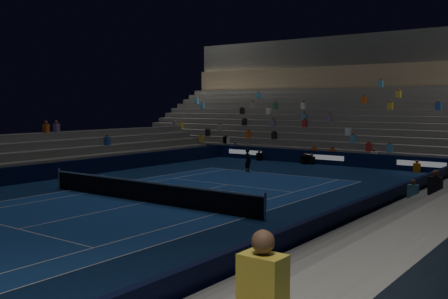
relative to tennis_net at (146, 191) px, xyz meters
name	(u,v)px	position (x,y,z in m)	size (l,w,h in m)	color
ground	(146,202)	(0.00, 0.00, -0.50)	(90.00, 90.00, 0.00)	#0C2348
court_surface	(146,202)	(0.00, 0.00, -0.50)	(10.97, 23.77, 0.01)	navy
sponsor_barrier_far	(324,158)	(0.00, 18.50, 0.00)	(44.00, 0.25, 1.00)	#081232
sponsor_barrier_east	(346,219)	(9.70, 0.00, 0.00)	(0.25, 37.00, 1.00)	black
sponsor_barrier_west	(23,174)	(-9.70, 0.00, 0.00)	(0.25, 37.00, 1.00)	black
grandstand_main	(372,116)	(0.00, 27.90, 2.87)	(44.00, 15.20, 11.20)	#60605B
tennis_net	(146,191)	(0.00, 0.00, 0.00)	(12.90, 0.10, 1.10)	#B2B2B7
tennis_player	(248,160)	(-2.24, 11.68, 0.27)	(0.56, 0.37, 1.54)	black
broadcast_camera	(306,159)	(-1.29, 18.04, -0.15)	(0.72, 1.07, 0.69)	black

